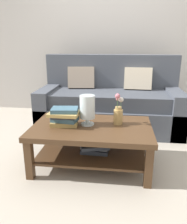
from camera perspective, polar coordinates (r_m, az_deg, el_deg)
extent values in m
plane|color=#ADA393|center=(2.79, 1.27, -9.19)|extent=(10.00, 10.00, 0.00)
cube|color=#BCB7B2|center=(4.15, 3.82, 18.65)|extent=(6.40, 0.12, 2.70)
cube|color=#474C56|center=(3.39, 4.00, -1.12)|extent=(2.02, 0.90, 0.36)
cube|color=#40444E|center=(3.28, 4.07, 3.36)|extent=(1.78, 0.74, 0.20)
cube|color=#474C56|center=(3.60, 4.49, 8.66)|extent=(2.02, 0.20, 0.70)
cube|color=#474C56|center=(3.51, -10.94, 1.32)|extent=(0.20, 0.90, 0.60)
cube|color=#474C56|center=(3.43, 19.38, 0.26)|extent=(0.20, 0.90, 0.60)
cube|color=gray|center=(3.51, -3.12, 8.63)|extent=(0.42, 0.23, 0.34)
cube|color=beige|center=(3.47, 11.12, 8.23)|extent=(0.41, 0.20, 0.34)
cube|color=#4C331E|center=(2.29, -0.46, -4.09)|extent=(1.20, 0.76, 0.05)
cube|color=#4C331E|center=(2.23, -15.83, -11.53)|extent=(0.07, 0.07, 0.39)
cube|color=#4C331E|center=(2.09, 13.68, -13.41)|extent=(0.07, 0.07, 0.39)
cube|color=#4C331E|center=(2.78, -10.79, -5.30)|extent=(0.07, 0.07, 0.39)
cube|color=#4C331E|center=(2.67, 12.20, -6.37)|extent=(0.07, 0.07, 0.39)
cube|color=#4C331E|center=(2.40, -0.44, -10.11)|extent=(1.08, 0.64, 0.02)
cube|color=#2D333D|center=(2.39, 0.37, -9.41)|extent=(0.29, 0.21, 0.04)
cube|color=slate|center=(2.40, 0.45, -8.31)|extent=(0.30, 0.22, 0.03)
cube|color=#2D333D|center=(2.31, 0.23, -8.37)|extent=(0.32, 0.27, 0.04)
cube|color=tan|center=(2.31, -7.35, -2.88)|extent=(0.28, 0.18, 0.04)
cube|color=#3D6075|center=(2.31, -7.20, -1.74)|extent=(0.27, 0.21, 0.04)
cube|color=#2D333D|center=(2.28, -7.36, -1.02)|extent=(0.25, 0.18, 0.03)
cube|color=tan|center=(2.27, -7.41, -0.39)|extent=(0.31, 0.23, 0.03)
cube|color=#3D6075|center=(2.26, -7.28, 0.51)|extent=(0.28, 0.20, 0.04)
cylinder|color=silver|center=(2.31, -1.52, -3.01)|extent=(0.13, 0.13, 0.02)
cylinder|color=silver|center=(2.30, -1.52, -2.15)|extent=(0.04, 0.04, 0.06)
cylinder|color=silver|center=(2.26, -1.55, 1.34)|extent=(0.15, 0.15, 0.23)
sphere|color=#993833|center=(2.28, -2.12, -0.16)|extent=(0.05, 0.05, 0.05)
sphere|color=#51704C|center=(2.28, -0.93, -0.02)|extent=(0.05, 0.05, 0.05)
cylinder|color=tan|center=(2.33, 6.22, -1.20)|extent=(0.09, 0.09, 0.15)
cylinder|color=tan|center=(2.30, 6.29, 0.96)|extent=(0.07, 0.07, 0.03)
cylinder|color=#426638|center=(2.29, 6.92, 2.01)|extent=(0.01, 0.01, 0.06)
sphere|color=silver|center=(2.27, 6.96, 3.11)|extent=(0.05, 0.05, 0.05)
cylinder|color=#426638|center=(2.33, 6.06, 2.30)|extent=(0.01, 0.01, 0.06)
sphere|color=#C66B7A|center=(2.32, 6.09, 3.30)|extent=(0.04, 0.04, 0.04)
cylinder|color=#426638|center=(2.26, 6.04, 2.37)|extent=(0.01, 0.01, 0.10)
sphere|color=#C66B7A|center=(2.24, 6.09, 4.01)|extent=(0.05, 0.05, 0.05)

